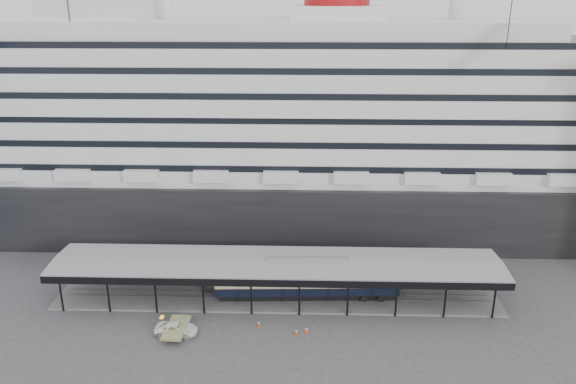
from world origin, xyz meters
The scene contains 8 objects.
ground centered at (0.00, 0.00, 0.00)m, with size 200.00×200.00×0.00m, color #3D3D40.
cruise_ship centered at (0.05, 32.00, 18.35)m, with size 130.00×30.00×43.90m.
platform_canopy centered at (0.00, 5.00, 2.36)m, with size 56.00×9.18×5.30m.
port_truck centered at (-11.05, -3.56, 0.67)m, with size 2.23×4.83×1.34m, color white.
pullman_carriage centered at (3.86, 5.00, 2.75)m, with size 23.23×3.97×22.71m.
traffic_cone_left centered at (-1.81, -1.73, 0.37)m, with size 0.46×0.46×0.74m.
traffic_cone_mid centered at (3.77, -2.90, 0.41)m, with size 0.47×0.47×0.82m.
traffic_cone_right centered at (2.62, -3.27, 0.36)m, with size 0.40×0.40×0.71m.
Camera 1 is at (3.33, -57.99, 36.84)m, focal length 35.00 mm.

